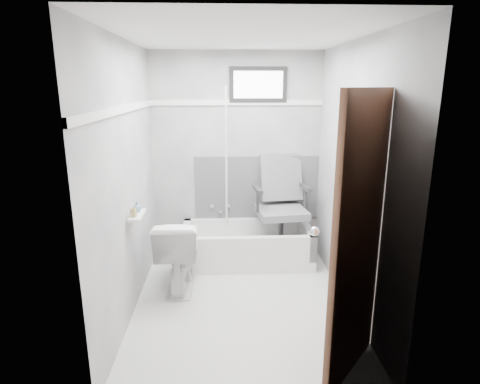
{
  "coord_description": "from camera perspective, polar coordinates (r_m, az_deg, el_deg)",
  "views": [
    {
      "loc": [
        -0.17,
        -3.44,
        2.01
      ],
      "look_at": [
        0.0,
        0.35,
        1.0
      ],
      "focal_mm": 30.0,
      "sensor_mm": 36.0,
      "label": 1
    }
  ],
  "objects": [
    {
      "name": "backerboard",
      "position": [
        4.9,
        2.42,
        0.6
      ],
      "size": [
        1.5,
        0.02,
        0.78
      ],
      "primitive_type": "cube",
      "color": "#4C4C4F",
      "rests_on": "wall_back"
    },
    {
      "name": "bathtub",
      "position": [
        4.74,
        0.97,
        -7.44
      ],
      "size": [
        1.5,
        0.7,
        0.42
      ],
      "primitive_type": null,
      "color": "white",
      "rests_on": "floor"
    },
    {
      "name": "wall_back",
      "position": [
        4.81,
        -0.51,
        5.21
      ],
      "size": [
        2.0,
        0.02,
        2.4
      ],
      "primitive_type": "cube",
      "color": "slate",
      "rests_on": "floor"
    },
    {
      "name": "ceiling",
      "position": [
        3.47,
        0.28,
        21.36
      ],
      "size": [
        2.6,
        2.6,
        0.0
      ],
      "primitive_type": "plane",
      "rotation": [
        3.14,
        0.0,
        0.0
      ],
      "color": "silver",
      "rests_on": "floor"
    },
    {
      "name": "soap_bottle_a",
      "position": [
        3.57,
        -14.91,
        -2.61
      ],
      "size": [
        0.05,
        0.05,
        0.1
      ],
      "primitive_type": "imported",
      "rotation": [
        0.0,
        0.0,
        -0.21
      ],
      "color": "#9A8D4D",
      "rests_on": "shelf"
    },
    {
      "name": "faucet",
      "position": [
        4.93,
        -2.81,
        -2.34
      ],
      "size": [
        0.26,
        0.1,
        0.16
      ],
      "primitive_type": null,
      "color": "silver",
      "rests_on": "wall_back"
    },
    {
      "name": "floor",
      "position": [
        3.99,
        0.24,
        -15.35
      ],
      "size": [
        2.6,
        2.6,
        0.0
      ],
      "primitive_type": "plane",
      "color": "silver",
      "rests_on": "ground"
    },
    {
      "name": "wall_left",
      "position": [
        3.63,
        -15.71,
        1.45
      ],
      "size": [
        0.02,
        2.6,
        2.4
      ],
      "primitive_type": "cube",
      "color": "slate",
      "rests_on": "floor"
    },
    {
      "name": "soap_bottle_b",
      "position": [
        3.71,
        -14.46,
        -2.05
      ],
      "size": [
        0.1,
        0.1,
        0.1
      ],
      "primitive_type": "imported",
      "rotation": [
        0.0,
        0.0,
        0.43
      ],
      "color": "slate",
      "rests_on": "shelf"
    },
    {
      "name": "shelf",
      "position": [
        3.67,
        -14.43,
        -3.21
      ],
      "size": [
        0.1,
        0.32,
        0.02
      ],
      "primitive_type": "cube",
      "color": "white",
      "rests_on": "wall_left"
    },
    {
      "name": "door",
      "position": [
        2.65,
        23.71,
        -8.84
      ],
      "size": [
        0.78,
        0.78,
        2.0
      ],
      "primitive_type": null,
      "color": "#53351E",
      "rests_on": "floor"
    },
    {
      "name": "trim_left",
      "position": [
        3.54,
        -16.22,
        11.25
      ],
      "size": [
        0.02,
        2.6,
        0.06
      ],
      "primitive_type": "cube",
      "color": "white",
      "rests_on": "wall_left"
    },
    {
      "name": "office_chair",
      "position": [
        4.65,
        5.93,
        -1.84
      ],
      "size": [
        0.72,
        0.72,
        1.11
      ],
      "primitive_type": null,
      "rotation": [
        0.0,
        0.0,
        0.12
      ],
      "color": "slate",
      "rests_on": "bathtub"
    },
    {
      "name": "window",
      "position": [
        4.75,
        2.59,
        15.01
      ],
      "size": [
        0.66,
        0.04,
        0.4
      ],
      "primitive_type": null,
      "color": "black",
      "rests_on": "wall_back"
    },
    {
      "name": "toilet",
      "position": [
        4.14,
        -8.69,
        -8.58
      ],
      "size": [
        0.43,
        0.76,
        0.74
      ],
      "primitive_type": "imported",
      "rotation": [
        0.0,
        0.0,
        3.14
      ],
      "color": "white",
      "rests_on": "floor"
    },
    {
      "name": "wall_right",
      "position": [
        3.72,
        15.82,
        1.77
      ],
      "size": [
        0.02,
        2.6,
        2.4
      ],
      "primitive_type": "cube",
      "color": "slate",
      "rests_on": "floor"
    },
    {
      "name": "wall_front",
      "position": [
        2.3,
        1.87,
        -5.76
      ],
      "size": [
        2.0,
        0.02,
        2.4
      ],
      "primitive_type": "cube",
      "color": "slate",
      "rests_on": "floor"
    },
    {
      "name": "pole",
      "position": [
        4.6,
        -1.95,
        2.85
      ],
      "size": [
        0.02,
        0.43,
        1.91
      ],
      "primitive_type": "cylinder",
      "rotation": [
        0.21,
        0.0,
        0.0
      ],
      "color": "white",
      "rests_on": "bathtub"
    },
    {
      "name": "trim_back",
      "position": [
        4.74,
        -0.52,
        12.6
      ],
      "size": [
        2.0,
        0.02,
        0.06
      ],
      "primitive_type": "cube",
      "color": "white",
      "rests_on": "wall_back"
    }
  ]
}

